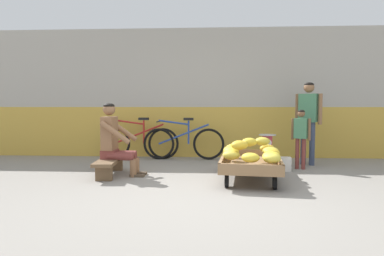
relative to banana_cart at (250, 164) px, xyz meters
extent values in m
plane|color=gray|center=(-0.67, -1.09, -0.24)|extent=(80.00, 80.00, 0.00)
cube|color=gold|center=(-0.67, 2.28, 0.30)|extent=(16.00, 0.30, 1.07)
cube|color=#A8A399|center=(-0.67, 2.28, 1.66)|extent=(16.00, 0.30, 1.66)
cube|color=#8E6B47|center=(0.00, 0.00, -0.01)|extent=(1.00, 1.52, 0.05)
cube|color=#8E6B47|center=(-0.40, 0.04, 0.07)|extent=(0.20, 1.44, 0.10)
cube|color=#8E6B47|center=(0.40, -0.04, 0.07)|extent=(0.20, 1.44, 0.10)
cube|color=#8E6B47|center=(0.08, 0.70, 0.07)|extent=(0.84, 0.13, 0.10)
cube|color=#8E6B47|center=(-0.08, -0.70, 0.07)|extent=(0.84, 0.13, 0.10)
cylinder|color=black|center=(-0.26, 0.54, -0.15)|extent=(0.07, 0.18, 0.18)
cylinder|color=black|center=(0.37, 0.47, -0.15)|extent=(0.07, 0.18, 0.18)
cylinder|color=black|center=(-0.37, -0.47, -0.15)|extent=(0.07, 0.18, 0.18)
cylinder|color=black|center=(0.26, -0.54, -0.15)|extent=(0.07, 0.18, 0.18)
ellipsoid|color=gold|center=(0.30, 0.06, 0.18)|extent=(0.27, 0.22, 0.13)
ellipsoid|color=yellow|center=(0.22, -0.44, 0.18)|extent=(0.25, 0.19, 0.13)
ellipsoid|color=gold|center=(0.31, 0.36, 0.18)|extent=(0.27, 0.23, 0.13)
ellipsoid|color=gold|center=(-0.28, 0.12, 0.18)|extent=(0.30, 0.28, 0.13)
ellipsoid|color=gold|center=(-0.22, 0.43, 0.18)|extent=(0.24, 0.19, 0.13)
ellipsoid|color=yellow|center=(-0.29, -0.06, 0.18)|extent=(0.30, 0.28, 0.13)
ellipsoid|color=gold|center=(0.29, -0.11, 0.18)|extent=(0.30, 0.27, 0.13)
ellipsoid|color=gold|center=(-0.30, -0.36, 0.18)|extent=(0.27, 0.23, 0.13)
ellipsoid|color=gold|center=(0.20, -0.61, 0.18)|extent=(0.30, 0.27, 0.13)
ellipsoid|color=gold|center=(-0.07, -0.57, 0.18)|extent=(0.29, 0.25, 0.13)
ellipsoid|color=gold|center=(0.21, 0.23, 0.31)|extent=(0.28, 0.23, 0.13)
ellipsoid|color=gold|center=(-0.19, -0.35, 0.32)|extent=(0.29, 0.27, 0.13)
ellipsoid|color=gold|center=(-0.18, -0.26, 0.31)|extent=(0.30, 0.29, 0.13)
ellipsoid|color=gold|center=(-0.01, 0.04, 0.32)|extent=(0.29, 0.27, 0.13)
cube|color=brown|center=(-2.18, 0.22, 0.00)|extent=(0.38, 1.12, 0.05)
cube|color=brown|center=(-2.21, 0.60, -0.13)|extent=(0.25, 0.10, 0.22)
cube|color=brown|center=(-2.15, -0.17, -0.13)|extent=(0.25, 0.10, 0.22)
cylinder|color=brown|center=(-1.78, 0.29, -0.11)|extent=(0.10, 0.10, 0.27)
cube|color=#4C3D2D|center=(-1.72, 0.29, -0.22)|extent=(0.22, 0.10, 0.04)
cylinder|color=brown|center=(-1.98, 0.30, 0.08)|extent=(0.40, 0.14, 0.13)
cylinder|color=brown|center=(-1.78, 0.11, -0.11)|extent=(0.10, 0.10, 0.27)
cube|color=#4C3D2D|center=(-1.72, 0.11, -0.22)|extent=(0.22, 0.10, 0.04)
cylinder|color=brown|center=(-1.98, 0.12, 0.08)|extent=(0.40, 0.14, 0.13)
cube|color=brown|center=(-2.18, 0.22, 0.10)|extent=(0.23, 0.29, 0.14)
cube|color=brown|center=(-2.18, 0.22, 0.43)|extent=(0.19, 0.33, 0.52)
cylinder|color=brown|center=(-2.01, 0.41, 0.46)|extent=(0.47, 0.09, 0.36)
cylinder|color=brown|center=(-2.03, 0.01, 0.46)|extent=(0.47, 0.09, 0.36)
sphere|color=brown|center=(-2.18, 0.22, 0.80)|extent=(0.19, 0.19, 0.19)
ellipsoid|color=black|center=(-2.18, 0.22, 0.86)|extent=(0.17, 0.17, 0.09)
cube|color=#19847F|center=(0.42, 0.99, -0.09)|extent=(0.36, 0.28, 0.30)
cylinder|color=#28282D|center=(0.42, 0.99, 0.07)|extent=(0.20, 0.20, 0.03)
cube|color=#C6384C|center=(0.42, 0.99, 0.21)|extent=(0.16, 0.10, 0.24)
cylinder|color=white|center=(0.42, 0.94, 0.21)|extent=(0.13, 0.01, 0.13)
cylinder|color=#B2B5BA|center=(0.42, 0.99, 0.34)|extent=(0.30, 0.30, 0.01)
torus|color=black|center=(-2.58, 1.87, 0.08)|extent=(0.64, 0.08, 0.64)
torus|color=black|center=(-1.56, 1.83, 0.08)|extent=(0.64, 0.08, 0.64)
cylinder|color=#AD231E|center=(-2.07, 1.85, 0.28)|extent=(1.03, 0.08, 0.43)
cylinder|color=#AD231E|center=(-1.97, 1.85, 0.32)|extent=(0.04, 0.04, 0.48)
cylinder|color=#AD231E|center=(-2.27, 1.86, 0.52)|extent=(0.62, 0.06, 0.12)
cube|color=black|center=(-1.97, 1.85, 0.59)|extent=(0.20, 0.11, 0.05)
cylinder|color=black|center=(-2.58, 1.87, 0.54)|extent=(0.05, 0.48, 0.03)
torus|color=black|center=(-1.65, 1.79, 0.08)|extent=(0.64, 0.06, 0.64)
torus|color=black|center=(-0.63, 1.80, 0.08)|extent=(0.64, 0.06, 0.64)
cylinder|color=#234299|center=(-1.14, 1.79, 0.28)|extent=(1.03, 0.05, 0.43)
cylinder|color=#234299|center=(-1.04, 1.79, 0.32)|extent=(0.04, 0.04, 0.48)
cylinder|color=#234299|center=(-1.34, 1.79, 0.52)|extent=(0.62, 0.04, 0.12)
cube|color=black|center=(-1.04, 1.79, 0.59)|extent=(0.20, 0.10, 0.05)
cylinder|color=black|center=(-1.65, 1.79, 0.54)|extent=(0.03, 0.48, 0.03)
cylinder|color=#38425B|center=(1.29, 1.29, 0.16)|extent=(0.10, 0.10, 0.80)
cylinder|color=#38425B|center=(1.15, 1.38, 0.16)|extent=(0.10, 0.10, 0.80)
cube|color=#427A56|center=(1.22, 1.33, 0.82)|extent=(0.38, 0.34, 0.52)
cylinder|color=brown|center=(1.39, 1.21, 0.80)|extent=(0.07, 0.07, 0.56)
cylinder|color=brown|center=(1.04, 1.45, 0.80)|extent=(0.07, 0.07, 0.56)
sphere|color=brown|center=(1.22, 1.33, 1.19)|extent=(0.19, 0.19, 0.19)
ellipsoid|color=black|center=(1.22, 1.33, 1.25)|extent=(0.17, 0.17, 0.09)
cylinder|color=brown|center=(1.02, 0.87, 0.03)|extent=(0.07, 0.07, 0.54)
cylinder|color=brown|center=(0.92, 0.92, 0.03)|extent=(0.07, 0.07, 0.54)
cube|color=#427A56|center=(0.97, 0.90, 0.47)|extent=(0.25, 0.22, 0.35)
cylinder|color=brown|center=(1.09, 0.83, 0.46)|extent=(0.05, 0.05, 0.37)
cylinder|color=brown|center=(0.85, 0.96, 0.46)|extent=(0.05, 0.05, 0.37)
sphere|color=brown|center=(0.97, 0.90, 0.73)|extent=(0.13, 0.13, 0.13)
ellipsoid|color=black|center=(0.97, 0.90, 0.76)|extent=(0.12, 0.12, 0.06)
cube|color=silver|center=(0.67, 0.69, -0.12)|extent=(0.18, 0.12, 0.24)
camera|label=1|loc=(-0.59, -4.85, 0.86)|focal=30.70mm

